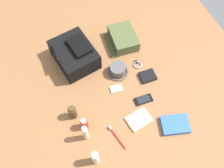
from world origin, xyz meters
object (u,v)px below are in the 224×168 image
at_px(bucket_hat, 118,70).
at_px(lotion_bottle, 85,133).
at_px(toothpaste_tube, 95,158).
at_px(cell_phone, 143,100).
at_px(cologne_bottle, 73,112).
at_px(media_player, 116,89).
at_px(notepad, 139,119).
at_px(toothbrush, 116,136).
at_px(wallet, 148,76).
at_px(toiletry_pouch, 123,39).
at_px(sunscreen_spray, 84,124).
at_px(wristwatch, 137,64).
at_px(backpack, 75,54).
at_px(paperback_novel, 175,125).

bearing_deg(bucket_hat, lotion_bottle, 135.28).
xyz_separation_m(toothpaste_tube, cell_phone, (0.25, -0.43, -0.07)).
height_order(cologne_bottle, cell_phone, cologne_bottle).
distance_m(media_player, notepad, 0.27).
bearing_deg(toothbrush, wallet, -49.64).
bearing_deg(cell_phone, lotion_bottle, 102.51).
distance_m(toiletry_pouch, bucket_hat, 0.28).
relative_size(toothpaste_tube, media_player, 1.79).
xyz_separation_m(bucket_hat, sunscreen_spray, (-0.30, 0.35, 0.02)).
bearing_deg(toothbrush, cologne_bottle, 41.12).
height_order(toothpaste_tube, wristwatch, toothpaste_tube).
bearing_deg(cologne_bottle, wallet, -81.70).
relative_size(backpack, wallet, 3.31).
relative_size(toiletry_pouch, toothpaste_tube, 1.59).
bearing_deg(toothpaste_tube, lotion_bottle, 1.83).
bearing_deg(cologne_bottle, toothpaste_tube, -173.83).
bearing_deg(backpack, toiletry_pouch, -86.19).
xyz_separation_m(toiletry_pouch, cologne_bottle, (-0.44, 0.53, 0.01)).
bearing_deg(lotion_bottle, toothbrush, -110.64).
relative_size(sunscreen_spray, cologne_bottle, 0.90).
height_order(paperback_novel, media_player, paperback_novel).
relative_size(paperback_novel, wallet, 1.83).
xyz_separation_m(backpack, cologne_bottle, (-0.41, 0.15, -0.02)).
bearing_deg(bucket_hat, backpack, 49.17).
bearing_deg(backpack, toothbrush, -175.07).
relative_size(toiletry_pouch, media_player, 2.85).
relative_size(cell_phone, media_player, 1.38).
height_order(backpack, toothbrush, backpack).
height_order(wristwatch, wallet, wallet).
bearing_deg(toothpaste_tube, sunscreen_spray, -2.03).
distance_m(cologne_bottle, toothbrush, 0.31).
distance_m(bucket_hat, cologne_bottle, 0.44).
bearing_deg(cell_phone, wristwatch, -16.50).
xyz_separation_m(toothpaste_tube, notepad, (0.14, -0.34, -0.07)).
xyz_separation_m(toiletry_pouch, lotion_bottle, (-0.60, 0.50, 0.04)).
bearing_deg(toiletry_pouch, notepad, 166.33).
relative_size(cologne_bottle, wristwatch, 1.68).
distance_m(toothpaste_tube, toothbrush, 0.20).
xyz_separation_m(bucket_hat, toothbrush, (-0.43, 0.19, -0.02)).
bearing_deg(cologne_bottle, toothbrush, -138.88).
bearing_deg(toothbrush, backpack, 4.93).
height_order(toiletry_pouch, bucket_hat, toiletry_pouch).
xyz_separation_m(cell_phone, media_player, (0.15, 0.14, -0.00)).
relative_size(lotion_bottle, media_player, 1.92).
distance_m(lotion_bottle, notepad, 0.36).
xyz_separation_m(toothpaste_tube, wallet, (0.41, -0.54, -0.07)).
relative_size(lotion_bottle, sunscreen_spray, 1.60).
xyz_separation_m(backpack, media_player, (-0.33, -0.19, -0.07)).
xyz_separation_m(cell_phone, wristwatch, (0.27, -0.08, -0.00)).
bearing_deg(paperback_novel, toothpaste_tube, 91.97).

